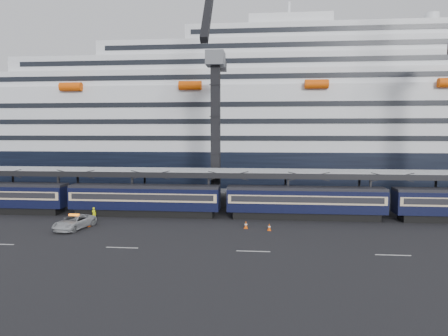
# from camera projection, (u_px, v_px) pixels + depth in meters

# --- Properties ---
(ground) EXTENTS (260.00, 260.00, 0.00)m
(ground) POSITION_uv_depth(u_px,v_px,m) (401.00, 243.00, 38.08)
(ground) COLOR black
(ground) RESTS_ON ground
(train) EXTENTS (133.05, 3.00, 4.05)m
(train) POSITION_uv_depth(u_px,v_px,m) (333.00, 201.00, 48.23)
(train) COLOR black
(train) RESTS_ON ground
(canopy) EXTENTS (130.00, 6.25, 5.53)m
(canopy) POSITION_uv_depth(u_px,v_px,m) (365.00, 173.00, 51.50)
(canopy) COLOR gray
(canopy) RESTS_ON ground
(cruise_ship) EXTENTS (214.09, 28.84, 34.00)m
(cruise_ship) POSITION_uv_depth(u_px,v_px,m) (321.00, 124.00, 82.68)
(cruise_ship) COLOR black
(cruise_ship) RESTS_ON ground
(crane_dark_near) EXTENTS (4.50, 17.75, 35.08)m
(crane_dark_near) POSITION_uv_depth(u_px,v_px,m) (215.00, 123.00, 57.31)
(crane_dark_near) COLOR #505258
(crane_dark_near) RESTS_ON ground
(pickup_truck) EXTENTS (3.44, 5.73, 1.49)m
(pickup_truck) POSITION_uv_depth(u_px,v_px,m) (74.00, 222.00, 43.63)
(pickup_truck) COLOR #9EA1A4
(pickup_truck) RESTS_ON ground
(worker) EXTENTS (0.65, 0.51, 1.59)m
(worker) POSITION_uv_depth(u_px,v_px,m) (94.00, 214.00, 47.81)
(worker) COLOR #D1DD0B
(worker) RESTS_ON ground
(traffic_cone_b) EXTENTS (0.41, 0.41, 0.82)m
(traffic_cone_b) POSITION_uv_depth(u_px,v_px,m) (89.00, 223.00, 44.73)
(traffic_cone_b) COLOR #E95007
(traffic_cone_b) RESTS_ON ground
(traffic_cone_c) EXTENTS (0.43, 0.43, 0.86)m
(traffic_cone_c) POSITION_uv_depth(u_px,v_px,m) (246.00, 225.00, 43.84)
(traffic_cone_c) COLOR #E95007
(traffic_cone_c) RESTS_ON ground
(traffic_cone_d) EXTENTS (0.39, 0.39, 0.79)m
(traffic_cone_d) POSITION_uv_depth(u_px,v_px,m) (269.00, 227.00, 42.93)
(traffic_cone_d) COLOR #E95007
(traffic_cone_d) RESTS_ON ground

